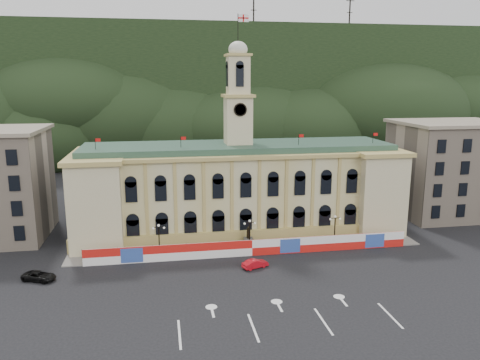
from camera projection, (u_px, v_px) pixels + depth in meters
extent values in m
plane|color=black|center=(276.00, 300.00, 57.37)|extent=(260.00, 260.00, 0.00)
cube|color=black|center=(194.00, 92.00, 178.05)|extent=(230.00, 70.00, 44.00)
cube|color=#595651|center=(298.00, 69.00, 162.87)|extent=(22.00, 8.00, 14.00)
cube|color=#595651|center=(47.00, 81.00, 148.10)|extent=(16.00, 7.00, 10.00)
cylinder|color=black|center=(254.00, 10.00, 161.03)|extent=(0.50, 0.50, 20.00)
cylinder|color=black|center=(350.00, 13.00, 166.80)|extent=(0.50, 0.50, 20.00)
cube|color=beige|center=(238.00, 192.00, 82.89)|extent=(55.00, 15.00, 14.00)
cube|color=tan|center=(246.00, 237.00, 76.59)|extent=(56.00, 0.80, 2.40)
cube|color=tan|center=(238.00, 151.00, 81.36)|extent=(56.20, 16.20, 0.60)
cube|color=#30503F|center=(238.00, 147.00, 81.21)|extent=(53.00, 13.00, 1.20)
cube|color=beige|center=(100.00, 199.00, 78.05)|extent=(8.00, 17.00, 14.00)
cube|color=beige|center=(365.00, 188.00, 85.80)|extent=(8.00, 17.00, 14.00)
cube|color=beige|center=(238.00, 121.00, 80.25)|extent=(4.40, 4.40, 8.00)
cube|color=tan|center=(238.00, 96.00, 79.37)|extent=(5.20, 5.20, 0.50)
cube|color=beige|center=(238.00, 76.00, 78.68)|extent=(3.60, 3.60, 6.50)
cube|color=tan|center=(238.00, 55.00, 77.97)|extent=(4.20, 4.20, 0.40)
cylinder|color=black|center=(240.00, 110.00, 77.61)|extent=(2.20, 0.20, 2.20)
ellipsoid|color=beige|center=(238.00, 49.00, 77.78)|extent=(3.20, 3.20, 2.72)
cylinder|color=black|center=(238.00, 29.00, 77.11)|extent=(0.12, 0.12, 5.00)
cube|color=white|center=(243.00, 18.00, 76.88)|extent=(1.80, 0.04, 1.20)
cube|color=red|center=(243.00, 18.00, 76.85)|extent=(1.80, 0.02, 0.22)
cube|color=red|center=(243.00, 18.00, 76.85)|extent=(0.22, 0.02, 1.20)
cube|color=#BEA992|center=(450.00, 170.00, 92.45)|extent=(20.00, 16.00, 18.00)
cube|color=gray|center=(454.00, 123.00, 90.50)|extent=(21.00, 17.00, 0.60)
cube|color=red|center=(252.00, 248.00, 71.57)|extent=(50.00, 0.25, 2.50)
cube|color=#3150A5|center=(132.00, 255.00, 68.46)|extent=(3.20, 0.05, 2.20)
cube|color=#3150A5|center=(290.00, 246.00, 72.42)|extent=(3.20, 0.05, 2.20)
cube|color=#3150A5|center=(375.00, 241.00, 74.73)|extent=(3.20, 0.05, 2.20)
cube|color=slate|center=(249.00, 249.00, 74.46)|extent=(56.00, 5.50, 0.16)
cube|color=#595651|center=(248.00, 243.00, 74.53)|extent=(1.40, 1.40, 1.80)
cylinder|color=black|center=(248.00, 233.00, 74.17)|extent=(0.60, 0.60, 1.60)
sphere|color=black|center=(248.00, 228.00, 73.99)|extent=(0.44, 0.44, 0.44)
cylinder|color=black|center=(160.00, 256.00, 71.42)|extent=(0.44, 0.44, 0.30)
cylinder|color=black|center=(159.00, 242.00, 70.94)|extent=(0.18, 0.18, 4.80)
cube|color=black|center=(159.00, 227.00, 70.46)|extent=(1.60, 0.08, 0.08)
sphere|color=silver|center=(153.00, 228.00, 70.36)|extent=(0.36, 0.36, 0.36)
sphere|color=silver|center=(164.00, 228.00, 70.63)|extent=(0.36, 0.36, 0.36)
sphere|color=silver|center=(159.00, 226.00, 70.41)|extent=(0.40, 0.40, 0.40)
cylinder|color=black|center=(250.00, 250.00, 73.72)|extent=(0.44, 0.44, 0.30)
cylinder|color=black|center=(250.00, 236.00, 73.25)|extent=(0.18, 0.18, 4.80)
cube|color=black|center=(250.00, 222.00, 72.77)|extent=(1.60, 0.08, 0.08)
sphere|color=silver|center=(245.00, 224.00, 72.67)|extent=(0.36, 0.36, 0.36)
sphere|color=silver|center=(255.00, 223.00, 72.93)|extent=(0.36, 0.36, 0.36)
sphere|color=silver|center=(250.00, 221.00, 72.72)|extent=(0.40, 0.40, 0.40)
cylinder|color=black|center=(334.00, 245.00, 76.03)|extent=(0.44, 0.44, 0.30)
cylinder|color=black|center=(335.00, 232.00, 75.56)|extent=(0.18, 0.18, 4.80)
cube|color=black|center=(335.00, 218.00, 75.08)|extent=(1.60, 0.08, 0.08)
sphere|color=silver|center=(330.00, 219.00, 74.98)|extent=(0.36, 0.36, 0.36)
sphere|color=silver|center=(340.00, 219.00, 75.24)|extent=(0.36, 0.36, 0.36)
sphere|color=silver|center=(335.00, 217.00, 75.03)|extent=(0.40, 0.40, 0.40)
imported|color=red|center=(255.00, 264.00, 67.00)|extent=(3.95, 4.77, 1.27)
imported|color=black|center=(39.00, 276.00, 62.76)|extent=(5.32, 6.04, 1.27)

